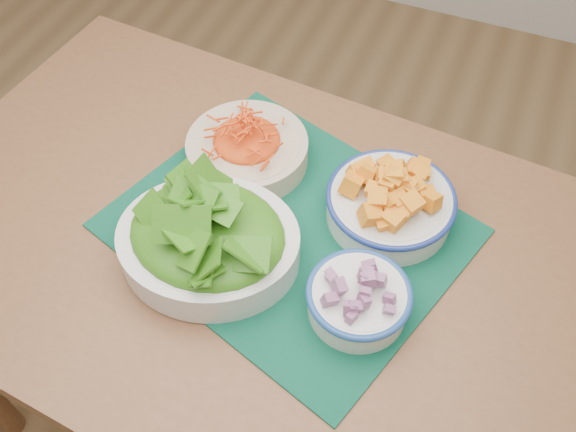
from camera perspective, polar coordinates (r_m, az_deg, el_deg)
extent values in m
cube|color=brown|center=(1.08, -4.63, -2.16)|extent=(1.22, 0.87, 0.04)
cylinder|color=brown|center=(1.75, -13.17, 4.70)|extent=(0.06, 0.06, 0.71)
cylinder|color=brown|center=(1.51, 20.38, -8.80)|extent=(0.06, 0.06, 0.71)
cube|color=#033123|center=(1.06, 0.00, -1.06)|extent=(0.64, 0.58, 0.00)
cylinder|color=beige|center=(1.15, -3.62, 5.79)|extent=(0.26, 0.26, 0.05)
ellipsoid|color=#FF5317|center=(1.12, -3.73, 7.22)|extent=(0.19, 0.19, 0.03)
cylinder|color=silver|center=(1.07, 9.03, 0.88)|extent=(0.26, 0.26, 0.05)
torus|color=navy|center=(1.05, 9.17, 1.63)|extent=(0.21, 0.21, 0.01)
ellipsoid|color=orange|center=(1.03, 9.39, 2.71)|extent=(0.18, 0.18, 0.05)
ellipsoid|color=#1F610C|center=(0.96, -7.37, -0.46)|extent=(0.25, 0.21, 0.07)
cylinder|color=white|center=(0.96, 6.24, -7.50)|extent=(0.16, 0.16, 0.05)
torus|color=#204995|center=(0.94, 6.36, -6.83)|extent=(0.16, 0.16, 0.01)
ellipsoid|color=#6A0C4B|center=(0.93, 6.45, -6.29)|extent=(0.13, 0.13, 0.03)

